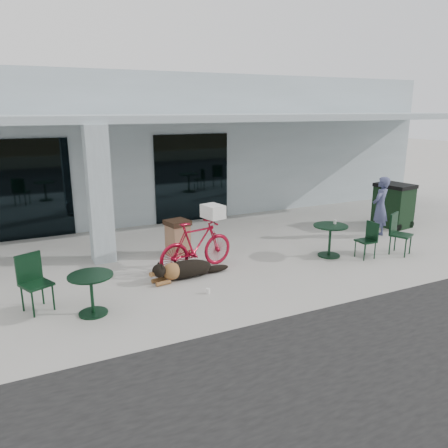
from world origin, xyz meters
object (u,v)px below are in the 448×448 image
cafe_table_far (330,241)px  person (380,207)px  bicycle (196,246)px  trash_receptacle (178,238)px  dog (186,268)px  cafe_chair_near (36,284)px  cafe_table_near (92,295)px  cafe_chair_far_b (366,240)px  wheeled_bin (393,205)px  cafe_chair_far_a (401,234)px

cafe_table_far → person: 2.47m
cafe_table_far → bicycle: bearing=170.9°
trash_receptacle → dog: bearing=-103.6°
bicycle → cafe_chair_near: 3.35m
dog → cafe_table_near: 2.22m
cafe_table_far → cafe_chair_far_b: (0.68, -0.48, 0.05)m
dog → wheeled_bin: bearing=1.0°
trash_receptacle → wheeled_bin: (6.76, -0.22, 0.21)m
bicycle → cafe_chair_far_b: size_ratio=2.14×
cafe_chair_near → trash_receptacle: (3.24, 1.79, -0.07)m
dog → cafe_table_near: bearing=-166.2°
bicycle → cafe_chair_far_a: bearing=-115.1°
cafe_table_near → person: 8.12m
cafe_chair_near → wheeled_bin: 10.13m
cafe_chair_far_b → wheeled_bin: 3.40m
cafe_table_far → trash_receptacle: trash_receptacle is taller
cafe_table_far → trash_receptacle: 3.65m
dog → wheeled_bin: size_ratio=1.02×
dog → trash_receptacle: 1.53m
cafe_table_far → trash_receptacle: size_ratio=0.94×
cafe_table_far → cafe_chair_far_b: 0.83m
cafe_table_near → trash_receptacle: bearing=44.2°
bicycle → cafe_table_near: size_ratio=2.41×
person → wheeled_bin: size_ratio=1.29×
dog → cafe_table_far: 3.63m
trash_receptacle → cafe_table_near: bearing=-135.8°
wheeled_bin → cafe_chair_near: bearing=-180.0°
dog → trash_receptacle: trash_receptacle is taller
cafe_table_near → cafe_chair_far_a: cafe_chair_far_a is taller
cafe_chair_near → wheeled_bin: (10.01, 1.56, 0.14)m
cafe_chair_far_a → cafe_chair_far_b: size_ratio=1.16×
bicycle → trash_receptacle: bicycle is taller
person → trash_receptacle: bearing=-32.5°
person → cafe_chair_near: bearing=-17.7°
bicycle → wheeled_bin: 6.79m
cafe_table_near → cafe_chair_near: bearing=147.1°
cafe_table_near → trash_receptacle: 3.35m
cafe_table_near → cafe_chair_near: cafe_chair_near is taller
bicycle → trash_receptacle: 1.12m
cafe_chair_near → cafe_chair_far_a: bearing=-28.0°
cafe_chair_near → cafe_chair_far_a: cafe_chair_near is taller
cafe_chair_far_a → wheeled_bin: size_ratio=0.78×
cafe_chair_near → person: 8.87m
cafe_table_far → dog: bearing=177.5°
cafe_table_near → cafe_chair_far_a: bearing=0.5°
bicycle → cafe_table_near: 2.73m
cafe_table_near → cafe_chair_near: 1.01m
cafe_chair_far_a → trash_receptacle: size_ratio=1.15×
cafe_chair_far_a → person: person is taller
person → wheeled_bin: (1.19, 0.65, -0.19)m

